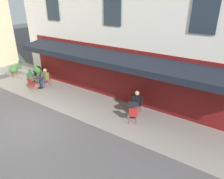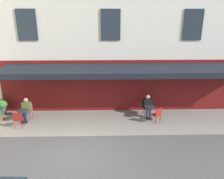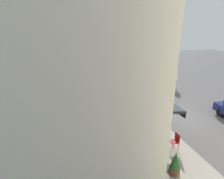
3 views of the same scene
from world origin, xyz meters
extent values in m
plane|color=#565456|center=(0.00, 0.00, 0.00)|extent=(70.00, 70.00, 0.00)
cube|color=gray|center=(-3.25, -3.40, 0.00)|extent=(20.50, 3.20, 0.01)
cube|color=maroon|center=(-3.00, -4.97, 1.60)|extent=(16.00, 0.06, 3.20)
cube|color=black|center=(-3.00, -4.15, 2.85)|extent=(15.00, 1.70, 0.36)
cube|color=black|center=(-3.00, -3.32, 2.62)|extent=(15.00, 0.04, 0.28)
cube|color=#232D38|center=(-6.33, -4.96, 5.20)|extent=(1.10, 0.06, 1.70)
cube|color=#232D38|center=(-1.67, -4.96, 5.20)|extent=(1.10, 0.06, 1.70)
cube|color=#232D38|center=(3.00, -4.96, 5.20)|extent=(1.10, 0.06, 1.70)
cylinder|color=black|center=(-3.87, -3.65, 0.01)|extent=(0.40, 0.40, 0.03)
cylinder|color=black|center=(-3.87, -3.65, 0.36)|extent=(0.06, 0.06, 0.72)
cylinder|color=#2D2D33|center=(-3.87, -3.65, 0.73)|extent=(0.60, 0.60, 0.03)
cylinder|color=maroon|center=(-4.20, -3.40, 0.23)|extent=(0.03, 0.03, 0.45)
cylinder|color=maroon|center=(-3.91, -3.23, 0.23)|extent=(0.03, 0.03, 0.45)
cylinder|color=maroon|center=(-4.37, -3.10, 0.23)|extent=(0.03, 0.03, 0.45)
cylinder|color=maroon|center=(-4.07, -2.94, 0.23)|extent=(0.03, 0.03, 0.45)
cube|color=maroon|center=(-4.14, -3.17, 0.47)|extent=(0.54, 0.54, 0.04)
cube|color=maroon|center=(-4.23, -3.01, 0.70)|extent=(0.37, 0.23, 0.42)
cylinder|color=maroon|center=(-3.66, -4.01, 0.23)|extent=(0.03, 0.03, 0.45)
cylinder|color=maroon|center=(-4.00, -4.04, 0.23)|extent=(0.03, 0.03, 0.45)
cylinder|color=maroon|center=(-3.63, -4.35, 0.23)|extent=(0.03, 0.03, 0.45)
cylinder|color=maroon|center=(-3.97, -4.38, 0.23)|extent=(0.03, 0.03, 0.45)
cube|color=maroon|center=(-3.81, -4.19, 0.47)|extent=(0.44, 0.44, 0.04)
cube|color=maroon|center=(-3.80, -4.37, 0.70)|extent=(0.40, 0.08, 0.42)
cylinder|color=black|center=(3.22, -3.34, 0.01)|extent=(0.40, 0.40, 0.03)
cylinder|color=black|center=(3.22, -3.34, 0.36)|extent=(0.06, 0.06, 0.72)
cylinder|color=#2D2D33|center=(3.22, -3.34, 0.73)|extent=(0.60, 0.60, 0.03)
cylinder|color=maroon|center=(3.06, -2.96, 0.23)|extent=(0.03, 0.03, 0.45)
cylinder|color=maroon|center=(3.40, -2.97, 0.23)|extent=(0.03, 0.03, 0.45)
cylinder|color=maroon|center=(3.07, -2.62, 0.23)|extent=(0.03, 0.03, 0.45)
cylinder|color=maroon|center=(3.41, -2.63, 0.23)|extent=(0.03, 0.03, 0.45)
cube|color=maroon|center=(3.24, -2.79, 0.47)|extent=(0.41, 0.41, 0.04)
cube|color=maroon|center=(3.24, -2.61, 0.70)|extent=(0.40, 0.05, 0.42)
cylinder|color=maroon|center=(3.34, -3.74, 0.23)|extent=(0.03, 0.03, 0.45)
cylinder|color=maroon|center=(3.00, -3.70, 0.23)|extent=(0.03, 0.03, 0.45)
cylinder|color=maroon|center=(3.29, -4.08, 0.23)|extent=(0.03, 0.03, 0.45)
cylinder|color=maroon|center=(2.96, -4.03, 0.23)|extent=(0.03, 0.03, 0.45)
cube|color=maroon|center=(3.15, -3.89, 0.47)|extent=(0.45, 0.45, 0.04)
cube|color=maroon|center=(3.12, -4.07, 0.70)|extent=(0.40, 0.09, 0.42)
cylinder|color=navy|center=(-3.76, -3.79, 0.23)|extent=(0.15, 0.15, 0.47)
cylinder|color=navy|center=(-3.75, -3.96, 0.49)|extent=(0.19, 0.35, 0.16)
cylinder|color=navy|center=(-3.95, -3.81, 0.23)|extent=(0.15, 0.15, 0.47)
cylinder|color=navy|center=(-3.93, -3.98, 0.49)|extent=(0.19, 0.35, 0.16)
cube|color=black|center=(-3.82, -4.13, 0.77)|extent=(0.49, 0.31, 0.57)
sphere|color=tan|center=(-3.82, -4.13, 1.18)|extent=(0.25, 0.25, 0.25)
cylinder|color=black|center=(-3.54, -4.11, 0.76)|extent=(0.10, 0.10, 0.50)
cylinder|color=black|center=(-4.10, -4.16, 0.76)|extent=(0.10, 0.10, 0.50)
cylinder|color=navy|center=(3.29, -3.52, 0.23)|extent=(0.15, 0.15, 0.47)
cylinder|color=navy|center=(3.27, -3.68, 0.49)|extent=(0.20, 0.34, 0.15)
cylinder|color=navy|center=(3.11, -3.50, 0.23)|extent=(0.15, 0.15, 0.47)
cylinder|color=navy|center=(3.09, -3.66, 0.49)|extent=(0.20, 0.34, 0.15)
cube|color=olive|center=(3.16, -3.83, 0.76)|extent=(0.48, 0.32, 0.55)
sphere|color=tan|center=(3.16, -3.83, 1.16)|extent=(0.24, 0.24, 0.24)
cylinder|color=olive|center=(3.43, -3.87, 0.75)|extent=(0.10, 0.10, 0.49)
cylinder|color=olive|center=(2.88, -3.79, 0.75)|extent=(0.10, 0.10, 0.49)
cylinder|color=#4C4C51|center=(4.85, -4.48, 0.22)|extent=(0.32, 0.32, 0.43)
sphere|color=#3D7A38|center=(4.85, -4.48, 0.68)|extent=(0.59, 0.59, 0.59)
camera|label=1|loc=(-8.47, 4.93, 5.92)|focal=34.14mm
camera|label=2|loc=(-1.42, 7.62, 5.54)|focal=34.52mm
camera|label=3|loc=(10.40, -8.12, 6.04)|focal=30.21mm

